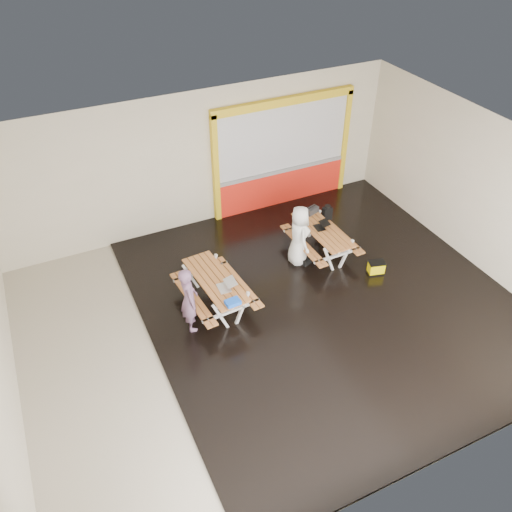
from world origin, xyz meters
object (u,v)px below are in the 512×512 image
picnic_table_right (322,235)px  dark_case (306,258)px  toolbox (312,210)px  backpack (327,212)px  fluke_bag (376,268)px  laptop_left (226,286)px  laptop_right (321,226)px  blue_pouch (233,302)px  person_right (299,236)px  picnic_table_left (215,285)px  person_left (189,299)px

picnic_table_right → dark_case: size_ratio=4.72×
toolbox → backpack: (0.40, -0.07, -0.13)m
picnic_table_right → fluke_bag: 1.46m
laptop_left → laptop_right: size_ratio=1.07×
picnic_table_right → blue_pouch: size_ratio=6.44×
person_right → laptop_right: 0.66m
picnic_table_left → fluke_bag: picnic_table_left is taller
person_right → dark_case: (0.17, -0.10, -0.64)m
blue_pouch → laptop_right: bearing=27.9°
person_left → fluke_bag: bearing=-86.3°
laptop_right → dark_case: bearing=-156.9°
picnic_table_right → blue_pouch: blue_pouch is taller
laptop_right → backpack: bearing=47.6°
dark_case → fluke_bag: (1.21, -1.07, 0.08)m
picnic_table_right → person_right: size_ratio=1.24×
person_left → toolbox: 4.13m
person_left → toolbox: bearing=-59.2°
laptop_right → backpack: size_ratio=0.92×
picnic_table_left → blue_pouch: bearing=-87.3°
blue_pouch → backpack: size_ratio=0.75×
picnic_table_right → backpack: size_ratio=4.81×
picnic_table_right → person_right: bearing=-176.0°
backpack → dark_case: size_ratio=0.98×
picnic_table_left → person_right: (2.30, 0.58, 0.19)m
person_left → laptop_right: person_left is taller
picnic_table_right → dark_case: bearing=-163.5°
picnic_table_left → laptop_left: laptop_left is taller
picnic_table_right → laptop_right: 0.23m
picnic_table_left → person_left: person_left is taller
laptop_left → dark_case: size_ratio=0.97×
picnic_table_left → laptop_right: 3.04m
person_left → toolbox: size_ratio=4.00×
picnic_table_right → person_left: bearing=-164.3°
person_right → fluke_bag: 1.89m
laptop_left → fluke_bag: laptop_left is taller
laptop_left → toolbox: size_ratio=1.04×
backpack → fluke_bag: 1.92m
toolbox → dark_case: 1.24m
dark_case → fluke_bag: size_ratio=0.94×
toolbox → fluke_bag: 2.10m
backpack → dark_case: bearing=-142.4°
picnic_table_right → person_right: person_right is taller
blue_pouch → picnic_table_right: bearing=26.9°
laptop_right → fluke_bag: laptop_right is taller
blue_pouch → fluke_bag: size_ratio=0.69×
laptop_left → fluke_bag: size_ratio=0.91×
dark_case → toolbox: bearing=54.3°
laptop_right → fluke_bag: 1.58m
blue_pouch → dark_case: blue_pouch is taller
laptop_right → toolbox: size_ratio=0.97×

